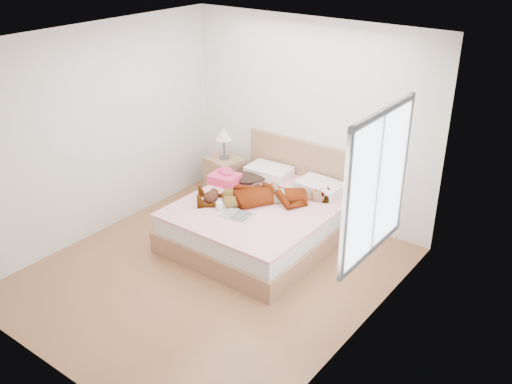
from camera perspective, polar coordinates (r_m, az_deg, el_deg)
ground at (r=6.59m, az=-4.50°, el=-8.07°), size 4.00×4.00×0.00m
woman at (r=6.98m, az=1.02°, el=0.01°), size 1.72×1.59×0.23m
hair at (r=7.65m, az=-0.44°, el=1.80°), size 0.58×0.67×0.09m
phone at (r=7.53m, az=-0.26°, el=2.36°), size 0.08×0.09×0.05m
room_shell at (r=5.22m, az=12.01°, el=0.73°), size 4.00×4.00×4.00m
bed at (r=7.13m, az=0.90°, el=-2.56°), size 1.80×2.08×1.00m
towel at (r=7.48m, az=-3.12°, el=1.50°), size 0.41×0.34×0.20m
magazine at (r=6.68m, az=-2.04°, el=-2.29°), size 0.41×0.30×0.02m
coffee_mug at (r=6.80m, az=-3.66°, el=-1.40°), size 0.12×0.09×0.10m
plush_toy at (r=6.98m, az=-4.50°, el=-0.43°), size 0.22×0.29×0.15m
nightstand at (r=8.20m, az=-3.14°, el=1.85°), size 0.55×0.51×1.03m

